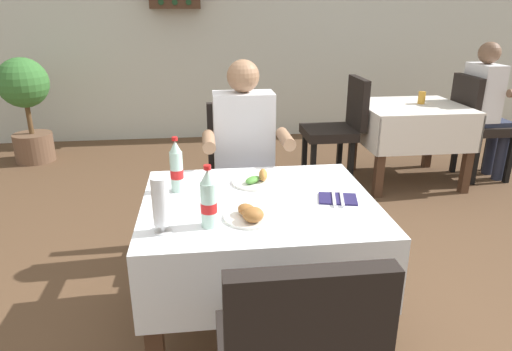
{
  "coord_description": "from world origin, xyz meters",
  "views": [
    {
      "loc": [
        -0.33,
        -1.7,
        1.54
      ],
      "look_at": [
        -0.09,
        0.27,
        0.8
      ],
      "focal_mm": 31.82,
      "sensor_mm": 36.0,
      "label": 1
    }
  ],
  "objects_px": {
    "background_chair_left": "(339,125)",
    "background_chair_right": "(478,121)",
    "main_dining_table": "(259,233)",
    "beer_glass_left": "(161,205)",
    "plate_near_camera": "(251,215)",
    "seated_diner_far": "(245,154)",
    "background_patron": "(486,104)",
    "chair_far_diner_seat": "(242,172)",
    "cola_bottle_primary": "(177,168)",
    "background_dining_table": "(410,125)",
    "background_table_tumbler": "(422,98)",
    "plate_far_diner": "(256,180)",
    "cola_bottle_secondary": "(209,200)",
    "napkin_cutlery_set": "(338,199)",
    "potted_plant_corner": "(26,101)"
  },
  "relations": [
    {
      "from": "background_chair_left",
      "to": "background_chair_right",
      "type": "bearing_deg",
      "value": 0.0
    },
    {
      "from": "main_dining_table",
      "to": "beer_glass_left",
      "type": "relative_size",
      "value": 4.61
    },
    {
      "from": "plate_near_camera",
      "to": "beer_glass_left",
      "type": "distance_m",
      "value": 0.37
    },
    {
      "from": "main_dining_table",
      "to": "seated_diner_far",
      "type": "bearing_deg",
      "value": 89.45
    },
    {
      "from": "background_patron",
      "to": "chair_far_diner_seat",
      "type": "bearing_deg",
      "value": -154.49
    },
    {
      "from": "cola_bottle_primary",
      "to": "background_dining_table",
      "type": "xyz_separation_m",
      "value": [
        2.0,
        1.8,
        -0.3
      ]
    },
    {
      "from": "beer_glass_left",
      "to": "background_table_tumbler",
      "type": "relative_size",
      "value": 2.06
    },
    {
      "from": "plate_far_diner",
      "to": "cola_bottle_secondary",
      "type": "distance_m",
      "value": 0.51
    },
    {
      "from": "cola_bottle_primary",
      "to": "background_dining_table",
      "type": "relative_size",
      "value": 0.29
    },
    {
      "from": "napkin_cutlery_set",
      "to": "background_chair_right",
      "type": "distance_m",
      "value": 2.79
    },
    {
      "from": "background_chair_right",
      "to": "cola_bottle_secondary",
      "type": "bearing_deg",
      "value": -139.04
    },
    {
      "from": "napkin_cutlery_set",
      "to": "potted_plant_corner",
      "type": "distance_m",
      "value": 3.85
    },
    {
      "from": "beer_glass_left",
      "to": "potted_plant_corner",
      "type": "height_order",
      "value": "potted_plant_corner"
    },
    {
      "from": "main_dining_table",
      "to": "background_chair_right",
      "type": "bearing_deg",
      "value": 40.38
    },
    {
      "from": "background_chair_left",
      "to": "background_chair_right",
      "type": "height_order",
      "value": "same"
    },
    {
      "from": "seated_diner_far",
      "to": "background_chair_right",
      "type": "height_order",
      "value": "seated_diner_far"
    },
    {
      "from": "main_dining_table",
      "to": "background_patron",
      "type": "distance_m",
      "value": 3.05
    },
    {
      "from": "cola_bottle_secondary",
      "to": "background_dining_table",
      "type": "relative_size",
      "value": 0.28
    },
    {
      "from": "plate_near_camera",
      "to": "plate_far_diner",
      "type": "relative_size",
      "value": 1.0
    },
    {
      "from": "background_patron",
      "to": "beer_glass_left",
      "type": "bearing_deg",
      "value": -141.08
    },
    {
      "from": "napkin_cutlery_set",
      "to": "background_chair_left",
      "type": "height_order",
      "value": "background_chair_left"
    },
    {
      "from": "chair_far_diner_seat",
      "to": "seated_diner_far",
      "type": "relative_size",
      "value": 0.77
    },
    {
      "from": "background_chair_right",
      "to": "cola_bottle_primary",
      "type": "bearing_deg",
      "value": -145.89
    },
    {
      "from": "chair_far_diner_seat",
      "to": "background_dining_table",
      "type": "bearing_deg",
      "value": 34.45
    },
    {
      "from": "plate_far_diner",
      "to": "background_chair_right",
      "type": "bearing_deg",
      "value": 37.44
    },
    {
      "from": "main_dining_table",
      "to": "cola_bottle_primary",
      "type": "xyz_separation_m",
      "value": [
        -0.37,
        0.15,
        0.29
      ]
    },
    {
      "from": "plate_near_camera",
      "to": "plate_far_diner",
      "type": "height_order",
      "value": "plate_near_camera"
    },
    {
      "from": "seated_diner_far",
      "to": "cola_bottle_secondary",
      "type": "bearing_deg",
      "value": -103.67
    },
    {
      "from": "cola_bottle_secondary",
      "to": "background_chair_right",
      "type": "bearing_deg",
      "value": 40.96
    },
    {
      "from": "napkin_cutlery_set",
      "to": "background_table_tumbler",
      "type": "relative_size",
      "value": 1.79
    },
    {
      "from": "potted_plant_corner",
      "to": "napkin_cutlery_set",
      "type": "bearing_deg",
      "value": -51.89
    },
    {
      "from": "background_table_tumbler",
      "to": "potted_plant_corner",
      "type": "xyz_separation_m",
      "value": [
        -3.75,
        1.0,
        -0.13
      ]
    },
    {
      "from": "plate_far_diner",
      "to": "background_table_tumbler",
      "type": "xyz_separation_m",
      "value": [
        1.72,
        1.78,
        0.04
      ]
    },
    {
      "from": "background_chair_left",
      "to": "background_patron",
      "type": "bearing_deg",
      "value": 0.0
    },
    {
      "from": "main_dining_table",
      "to": "background_table_tumbler",
      "type": "distance_m",
      "value": 2.65
    },
    {
      "from": "chair_far_diner_seat",
      "to": "potted_plant_corner",
      "type": "xyz_separation_m",
      "value": [
        -2.02,
        2.15,
        0.09
      ]
    },
    {
      "from": "background_dining_table",
      "to": "background_chair_right",
      "type": "bearing_deg",
      "value": 0.0
    },
    {
      "from": "seated_diner_far",
      "to": "beer_glass_left",
      "type": "bearing_deg",
      "value": -112.6
    },
    {
      "from": "cola_bottle_primary",
      "to": "background_chair_right",
      "type": "relative_size",
      "value": 0.27
    },
    {
      "from": "chair_far_diner_seat",
      "to": "potted_plant_corner",
      "type": "bearing_deg",
      "value": 133.16
    },
    {
      "from": "chair_far_diner_seat",
      "to": "beer_glass_left",
      "type": "distance_m",
      "value": 1.21
    },
    {
      "from": "main_dining_table",
      "to": "cola_bottle_primary",
      "type": "distance_m",
      "value": 0.49
    },
    {
      "from": "cola_bottle_secondary",
      "to": "background_chair_left",
      "type": "distance_m",
      "value": 2.51
    },
    {
      "from": "seated_diner_far",
      "to": "background_table_tumbler",
      "type": "height_order",
      "value": "seated_diner_far"
    },
    {
      "from": "background_patron",
      "to": "background_chair_left",
      "type": "bearing_deg",
      "value": -180.0
    },
    {
      "from": "cola_bottle_secondary",
      "to": "background_chair_left",
      "type": "height_order",
      "value": "cola_bottle_secondary"
    },
    {
      "from": "main_dining_table",
      "to": "beer_glass_left",
      "type": "xyz_separation_m",
      "value": [
        -0.41,
        -0.27,
        0.28
      ]
    },
    {
      "from": "main_dining_table",
      "to": "seated_diner_far",
      "type": "distance_m",
      "value": 0.74
    },
    {
      "from": "plate_near_camera",
      "to": "cola_bottle_secondary",
      "type": "relative_size",
      "value": 0.89
    },
    {
      "from": "cola_bottle_primary",
      "to": "background_chair_right",
      "type": "height_order",
      "value": "cola_bottle_primary"
    }
  ]
}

